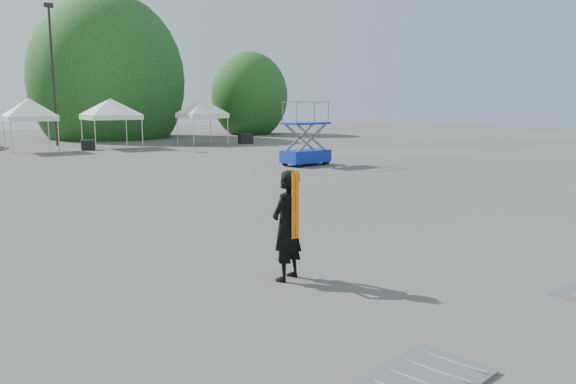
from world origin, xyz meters
TOP-DOWN VIEW (x-y plane):
  - ground at (0.00, 0.00)m, footprint 120.00×120.00m
  - light_pole_east at (3.00, 32.00)m, footprint 0.60×0.25m
  - tree_mid_e at (9.00, 39.00)m, footprint 5.12×5.12m
  - tree_far_e at (22.00, 37.00)m, footprint 3.84×3.84m
  - tent_e at (0.50, 27.53)m, footprint 4.00×4.00m
  - tent_f at (5.57, 27.71)m, footprint 4.67×4.67m
  - tent_g at (12.20, 27.50)m, footprint 4.16×4.16m
  - man at (-0.96, -2.39)m, footprint 0.83×0.71m
  - scissor_lift at (10.10, 11.90)m, footprint 2.52×1.46m
  - crate_mid at (3.78, 27.06)m, footprint 0.97×0.83m
  - crate_east at (15.09, 26.14)m, footprint 1.07×0.89m

SIDE VIEW (x-z plane):
  - ground at x=0.00m, z-range 0.00..0.00m
  - crate_mid at x=3.78m, z-range 0.00..0.66m
  - crate_east at x=15.09m, z-range 0.00..0.75m
  - man at x=-0.96m, z-range 0.00..1.94m
  - scissor_lift at x=10.10m, z-range 0.01..3.12m
  - tent_e at x=0.50m, z-range 1.12..5.00m
  - tent_g at x=12.20m, z-range 1.12..5.00m
  - tent_f at x=5.57m, z-range 1.12..5.00m
  - tree_far_e at x=22.00m, z-range 0.70..6.55m
  - tree_mid_e at x=9.00m, z-range 0.94..8.74m
  - light_pole_east at x=3.00m, z-range 0.62..10.42m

